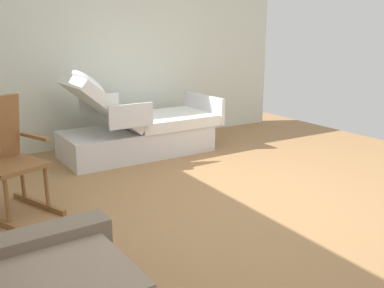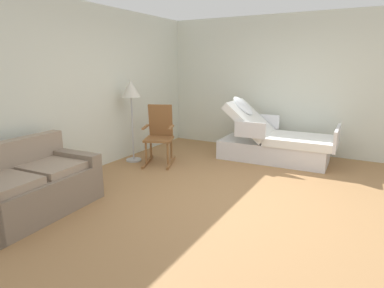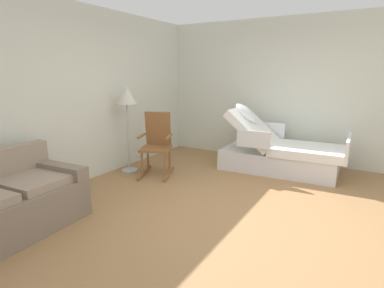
{
  "view_description": "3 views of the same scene",
  "coord_description": "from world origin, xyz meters",
  "px_view_note": "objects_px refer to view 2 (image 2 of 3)",
  "views": [
    {
      "loc": [
        -3.13,
        2.32,
        1.58
      ],
      "look_at": [
        -0.05,
        0.44,
        0.63
      ],
      "focal_mm": 40.07,
      "sensor_mm": 36.0,
      "label": 1
    },
    {
      "loc": [
        -3.97,
        -1.48,
        1.74
      ],
      "look_at": [
        -0.27,
        0.58,
        0.72
      ],
      "focal_mm": 30.72,
      "sensor_mm": 36.0,
      "label": 2
    },
    {
      "loc": [
        -3.41,
        -1.27,
        1.69
      ],
      "look_at": [
        0.08,
        0.75,
        0.78
      ],
      "focal_mm": 29.55,
      "sensor_mm": 36.0,
      "label": 3
    }
  ],
  "objects_px": {
    "couch": "(27,189)",
    "floor_lamp": "(131,94)",
    "rocking_chair": "(160,135)",
    "hospital_bed": "(274,143)"
  },
  "relations": [
    {
      "from": "couch",
      "to": "floor_lamp",
      "type": "bearing_deg",
      "value": 7.66
    },
    {
      "from": "couch",
      "to": "floor_lamp",
      "type": "xyz_separation_m",
      "value": [
        2.36,
        0.32,
        0.92
      ]
    },
    {
      "from": "couch",
      "to": "rocking_chair",
      "type": "distance_m",
      "value": 2.53
    },
    {
      "from": "rocking_chair",
      "to": "couch",
      "type": "bearing_deg",
      "value": 176.16
    },
    {
      "from": "couch",
      "to": "hospital_bed",
      "type": "bearing_deg",
      "value": -27.75
    },
    {
      "from": "hospital_bed",
      "to": "rocking_chair",
      "type": "distance_m",
      "value": 2.13
    },
    {
      "from": "hospital_bed",
      "to": "couch",
      "type": "distance_m",
      "value": 4.16
    },
    {
      "from": "floor_lamp",
      "to": "hospital_bed",
      "type": "bearing_deg",
      "value": -59.63
    },
    {
      "from": "hospital_bed",
      "to": "couch",
      "type": "relative_size",
      "value": 1.27
    },
    {
      "from": "hospital_bed",
      "to": "rocking_chair",
      "type": "height_order",
      "value": "hospital_bed"
    }
  ]
}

